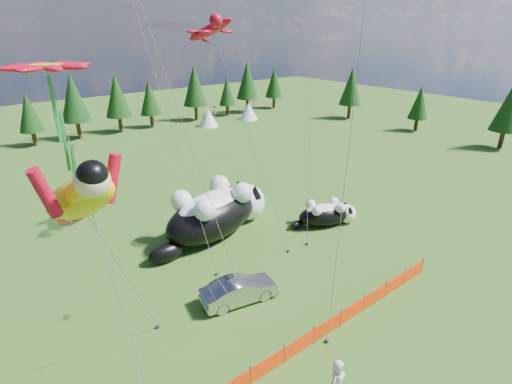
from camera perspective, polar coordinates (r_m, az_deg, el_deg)
ground at (r=22.72m, az=0.59°, el=-17.84°), size 160.00×160.00×0.00m
safety_fence at (r=20.74m, az=6.20°, el=-20.90°), size 22.06×0.06×1.10m
tree_line at (r=60.34m, az=-27.93°, el=9.84°), size 90.00×4.00×8.00m
festival_tents at (r=59.22m, az=-15.99°, el=8.79°), size 50.00×3.20×2.80m
cat_large at (r=30.03m, az=-5.59°, el=-2.75°), size 11.04×5.54×4.02m
cat_small at (r=32.17m, az=10.12°, el=-3.06°), size 5.38×3.52×2.05m
car at (r=23.57m, az=-2.35°, el=-13.84°), size 4.71×2.44×1.48m
spectator_e at (r=18.99m, az=11.52°, el=-24.65°), size 1.04×0.82×1.86m
superhero_kite at (r=15.24m, az=-24.03°, el=-0.89°), size 6.05×5.70×11.60m
gecko_kite at (r=29.76m, az=-6.61°, el=22.00°), size 4.42×10.80×16.43m
flower_kite at (r=15.96m, az=-27.62°, el=14.96°), size 3.43×7.20×14.38m
diamond_kite_c at (r=19.02m, az=15.38°, el=24.93°), size 3.09×2.23×17.41m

